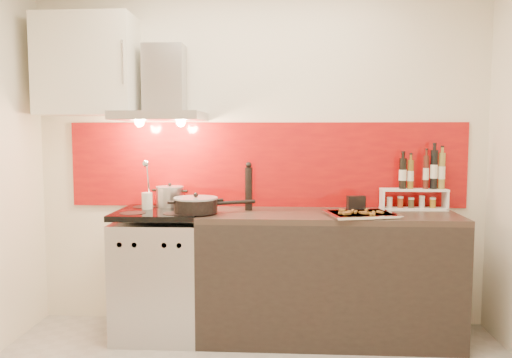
# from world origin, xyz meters

# --- Properties ---
(back_wall) EXTENTS (3.40, 0.02, 2.60)m
(back_wall) POSITION_xyz_m (0.00, 1.40, 1.30)
(back_wall) COLOR silver
(back_wall) RESTS_ON ground
(backsplash) EXTENTS (3.00, 0.02, 0.64)m
(backsplash) POSITION_xyz_m (0.05, 1.39, 1.22)
(backsplash) COLOR maroon
(backsplash) RESTS_ON back_wall
(range_stove) EXTENTS (0.60, 0.60, 0.91)m
(range_stove) POSITION_xyz_m (-0.70, 1.10, 0.44)
(range_stove) COLOR #B7B7BA
(range_stove) RESTS_ON ground
(counter) EXTENTS (1.80, 0.60, 0.90)m
(counter) POSITION_xyz_m (0.50, 1.10, 0.45)
(counter) COLOR black
(counter) RESTS_ON ground
(range_hood) EXTENTS (0.62, 0.50, 0.61)m
(range_hood) POSITION_xyz_m (-0.70, 1.24, 1.74)
(range_hood) COLOR #B7B7BA
(range_hood) RESTS_ON back_wall
(upper_cabinet) EXTENTS (0.70, 0.35, 0.72)m
(upper_cabinet) POSITION_xyz_m (-1.25, 1.22, 1.95)
(upper_cabinet) COLOR silver
(upper_cabinet) RESTS_ON back_wall
(stock_pot) EXTENTS (0.21, 0.21, 0.18)m
(stock_pot) POSITION_xyz_m (-0.67, 1.28, 0.99)
(stock_pot) COLOR #B7B7BA
(stock_pot) RESTS_ON range_stove
(saute_pan) EXTENTS (0.56, 0.35, 0.14)m
(saute_pan) POSITION_xyz_m (-0.41, 1.00, 0.96)
(saute_pan) COLOR black
(saute_pan) RESTS_ON range_stove
(utensil_jar) EXTENTS (0.08, 0.12, 0.37)m
(utensil_jar) POSITION_xyz_m (-0.80, 1.13, 1.01)
(utensil_jar) COLOR silver
(utensil_jar) RESTS_ON range_stove
(pepper_mill) EXTENTS (0.06, 0.06, 0.35)m
(pepper_mill) POSITION_xyz_m (-0.07, 1.19, 1.07)
(pepper_mill) COLOR black
(pepper_mill) RESTS_ON counter
(step_shelf) EXTENTS (0.48, 0.13, 0.44)m
(step_shelf) POSITION_xyz_m (1.17, 1.28, 1.07)
(step_shelf) COLOR white
(step_shelf) RESTS_ON counter
(caddy_box) EXTENTS (0.14, 0.08, 0.11)m
(caddy_box) POSITION_xyz_m (0.70, 1.16, 0.96)
(caddy_box) COLOR black
(caddy_box) RESTS_ON counter
(baking_tray) EXTENTS (0.51, 0.43, 0.03)m
(baking_tray) POSITION_xyz_m (0.71, 0.97, 0.92)
(baking_tray) COLOR silver
(baking_tray) RESTS_ON counter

